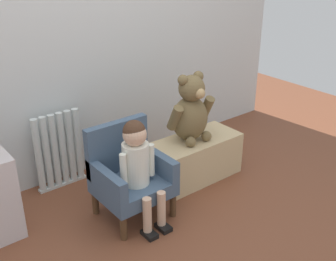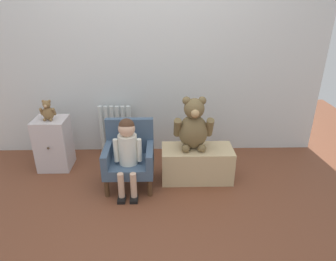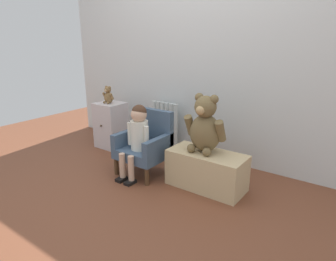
# 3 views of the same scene
# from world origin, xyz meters

# --- Properties ---
(ground_plane) EXTENTS (6.00, 6.00, 0.00)m
(ground_plane) POSITION_xyz_m (0.00, 0.00, 0.00)
(ground_plane) COLOR brown
(back_wall) EXTENTS (3.80, 0.05, 2.40)m
(back_wall) POSITION_xyz_m (0.00, 1.19, 1.20)
(back_wall) COLOR silver
(back_wall) RESTS_ON ground_plane
(radiator) EXTENTS (0.37, 0.05, 0.58)m
(radiator) POSITION_xyz_m (-0.39, 1.06, 0.29)
(radiator) COLOR silver
(radiator) RESTS_ON ground_plane
(small_dresser) EXTENTS (0.32, 0.32, 0.55)m
(small_dresser) POSITION_xyz_m (-0.99, 0.78, 0.27)
(small_dresser) COLOR silver
(small_dresser) RESTS_ON ground_plane
(child_armchair) EXTENTS (0.45, 0.41, 0.62)m
(child_armchair) POSITION_xyz_m (-0.18, 0.46, 0.30)
(child_armchair) COLOR #425771
(child_armchair) RESTS_ON ground_plane
(child_figure) EXTENTS (0.25, 0.35, 0.70)m
(child_figure) POSITION_xyz_m (-0.18, 0.35, 0.45)
(child_figure) COLOR silver
(child_figure) RESTS_ON ground_plane
(low_bench) EXTENTS (0.69, 0.32, 0.33)m
(low_bench) POSITION_xyz_m (0.47, 0.53, 0.17)
(low_bench) COLOR tan
(low_bench) RESTS_ON ground_plane
(large_teddy_bear) EXTENTS (0.37, 0.26, 0.51)m
(large_teddy_bear) POSITION_xyz_m (0.43, 0.55, 0.56)
(large_teddy_bear) COLOR brown
(large_teddy_bear) RESTS_ON low_bench
(small_teddy_bear) EXTENTS (0.15, 0.11, 0.21)m
(small_teddy_bear) POSITION_xyz_m (-0.99, 0.76, 0.64)
(small_teddy_bear) COLOR brown
(small_teddy_bear) RESTS_ON small_dresser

